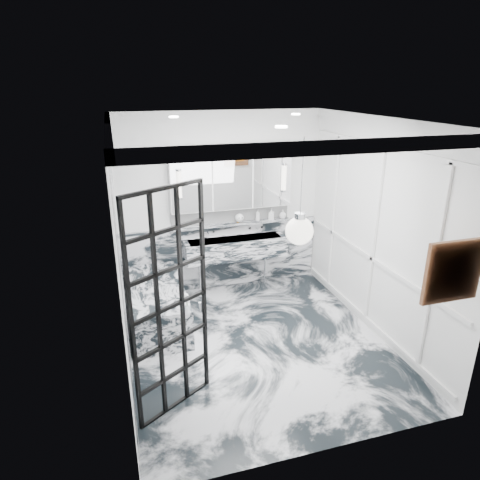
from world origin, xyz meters
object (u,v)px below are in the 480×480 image
object	(u,v)px
trough_sink	(235,248)
bathtub	(156,305)
mirror_cabinet	(232,177)
crittall_door	(170,307)

from	to	relation	value
trough_sink	bathtub	bearing A→B (deg)	-153.52
mirror_cabinet	bathtub	xyz separation A→B (m)	(-1.32, -0.83, -1.54)
trough_sink	bathtub	size ratio (longest dim) A/B	0.97
crittall_door	bathtub	bearing A→B (deg)	58.61
mirror_cabinet	bathtub	size ratio (longest dim) A/B	1.15
crittall_door	mirror_cabinet	distance (m)	2.94
mirror_cabinet	bathtub	world-z (taller)	mirror_cabinet
trough_sink	bathtub	xyz separation A→B (m)	(-1.33, -0.66, -0.45)
crittall_door	mirror_cabinet	world-z (taller)	mirror_cabinet
mirror_cabinet	trough_sink	bearing A→B (deg)	-90.00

